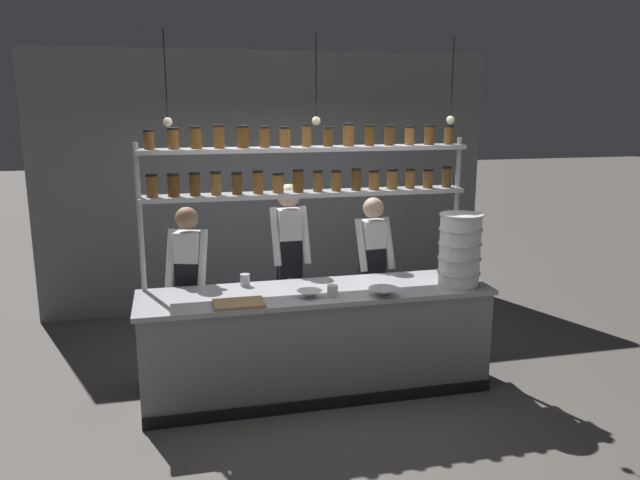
{
  "coord_description": "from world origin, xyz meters",
  "views": [
    {
      "loc": [
        -1.17,
        -4.96,
        2.49
      ],
      "look_at": [
        0.08,
        0.2,
        1.31
      ],
      "focal_mm": 35.0,
      "sensor_mm": 36.0,
      "label": 1
    }
  ],
  "objects_px": {
    "cutting_board": "(239,303)",
    "prep_bowl_near_left": "(310,294)",
    "spice_shelf_unit": "(306,174)",
    "chef_right": "(372,266)",
    "serving_cup_by_board": "(245,280)",
    "container_stack": "(460,250)",
    "serving_cup_front": "(333,291)",
    "chef_center": "(289,258)",
    "chef_left": "(189,282)",
    "prep_bowl_center_front": "(384,292)"
  },
  "relations": [
    {
      "from": "cutting_board",
      "to": "serving_cup_front",
      "type": "xyz_separation_m",
      "value": [
        0.77,
        0.02,
        0.04
      ]
    },
    {
      "from": "chef_left",
      "to": "serving_cup_by_board",
      "type": "distance_m",
      "value": 0.55
    },
    {
      "from": "chef_left",
      "to": "cutting_board",
      "type": "distance_m",
      "value": 0.86
    },
    {
      "from": "chef_left",
      "to": "chef_right",
      "type": "distance_m",
      "value": 1.78
    },
    {
      "from": "chef_left",
      "to": "prep_bowl_center_front",
      "type": "bearing_deg",
      "value": -10.63
    },
    {
      "from": "prep_bowl_near_left",
      "to": "cutting_board",
      "type": "bearing_deg",
      "value": -173.71
    },
    {
      "from": "chef_right",
      "to": "prep_bowl_center_front",
      "type": "xyz_separation_m",
      "value": [
        -0.23,
        -0.99,
        0.05
      ]
    },
    {
      "from": "container_stack",
      "to": "serving_cup_front",
      "type": "height_order",
      "value": "container_stack"
    },
    {
      "from": "chef_left",
      "to": "serving_cup_front",
      "type": "bearing_deg",
      "value": -16.21
    },
    {
      "from": "chef_right",
      "to": "prep_bowl_near_left",
      "type": "height_order",
      "value": "chef_right"
    },
    {
      "from": "spice_shelf_unit",
      "to": "cutting_board",
      "type": "distance_m",
      "value": 1.29
    },
    {
      "from": "cutting_board",
      "to": "chef_left",
      "type": "bearing_deg",
      "value": 114.34
    },
    {
      "from": "cutting_board",
      "to": "container_stack",
      "type": "bearing_deg",
      "value": 2.43
    },
    {
      "from": "prep_bowl_center_front",
      "to": "cutting_board",
      "type": "bearing_deg",
      "value": 177.36
    },
    {
      "from": "chef_center",
      "to": "cutting_board",
      "type": "xyz_separation_m",
      "value": [
        -0.61,
        -1.04,
        -0.07
      ]
    },
    {
      "from": "spice_shelf_unit",
      "to": "chef_right",
      "type": "height_order",
      "value": "spice_shelf_unit"
    },
    {
      "from": "spice_shelf_unit",
      "to": "prep_bowl_near_left",
      "type": "xyz_separation_m",
      "value": [
        -0.08,
        -0.5,
        -0.93
      ]
    },
    {
      "from": "cutting_board",
      "to": "serving_cup_by_board",
      "type": "bearing_deg",
      "value": 77.62
    },
    {
      "from": "chef_center",
      "to": "container_stack",
      "type": "relative_size",
      "value": 2.72
    },
    {
      "from": "spice_shelf_unit",
      "to": "chef_left",
      "type": "relative_size",
      "value": 1.82
    },
    {
      "from": "chef_left",
      "to": "container_stack",
      "type": "distance_m",
      "value": 2.41
    },
    {
      "from": "container_stack",
      "to": "serving_cup_by_board",
      "type": "height_order",
      "value": "container_stack"
    },
    {
      "from": "spice_shelf_unit",
      "to": "serving_cup_front",
      "type": "bearing_deg",
      "value": -79.52
    },
    {
      "from": "prep_bowl_center_front",
      "to": "serving_cup_front",
      "type": "height_order",
      "value": "serving_cup_front"
    },
    {
      "from": "chef_center",
      "to": "prep_bowl_center_front",
      "type": "xyz_separation_m",
      "value": [
        0.58,
        -1.1,
        -0.05
      ]
    },
    {
      "from": "chef_center",
      "to": "prep_bowl_center_front",
      "type": "relative_size",
      "value": 6.87
    },
    {
      "from": "container_stack",
      "to": "cutting_board",
      "type": "bearing_deg",
      "value": -177.57
    },
    {
      "from": "chef_right",
      "to": "serving_cup_by_board",
      "type": "height_order",
      "value": "chef_right"
    },
    {
      "from": "spice_shelf_unit",
      "to": "prep_bowl_near_left",
      "type": "distance_m",
      "value": 1.06
    },
    {
      "from": "chef_center",
      "to": "prep_bowl_near_left",
      "type": "relative_size",
      "value": 8.4
    },
    {
      "from": "prep_bowl_near_left",
      "to": "prep_bowl_center_front",
      "type": "relative_size",
      "value": 0.82
    },
    {
      "from": "spice_shelf_unit",
      "to": "chef_right",
      "type": "relative_size",
      "value": 1.82
    },
    {
      "from": "chef_center",
      "to": "serving_cup_front",
      "type": "xyz_separation_m",
      "value": [
        0.16,
        -1.02,
        -0.04
      ]
    },
    {
      "from": "chef_right",
      "to": "prep_bowl_center_front",
      "type": "height_order",
      "value": "chef_right"
    },
    {
      "from": "chef_left",
      "to": "serving_cup_by_board",
      "type": "relative_size",
      "value": 15.12
    },
    {
      "from": "chef_right",
      "to": "container_stack",
      "type": "height_order",
      "value": "chef_right"
    },
    {
      "from": "prep_bowl_near_left",
      "to": "serving_cup_by_board",
      "type": "height_order",
      "value": "serving_cup_by_board"
    },
    {
      "from": "prep_bowl_center_front",
      "to": "chef_left",
      "type": "bearing_deg",
      "value": 151.4
    },
    {
      "from": "prep_bowl_center_front",
      "to": "serving_cup_by_board",
      "type": "height_order",
      "value": "serving_cup_by_board"
    },
    {
      "from": "chef_right",
      "to": "container_stack",
      "type": "bearing_deg",
      "value": -64.66
    },
    {
      "from": "prep_bowl_near_left",
      "to": "prep_bowl_center_front",
      "type": "distance_m",
      "value": 0.61
    },
    {
      "from": "chef_right",
      "to": "serving_cup_front",
      "type": "height_order",
      "value": "chef_right"
    },
    {
      "from": "serving_cup_front",
      "to": "serving_cup_by_board",
      "type": "bearing_deg",
      "value": 143.27
    },
    {
      "from": "chef_right",
      "to": "prep_bowl_near_left",
      "type": "relative_size",
      "value": 7.71
    },
    {
      "from": "chef_left",
      "to": "chef_right",
      "type": "height_order",
      "value": "chef_left"
    },
    {
      "from": "spice_shelf_unit",
      "to": "serving_cup_by_board",
      "type": "height_order",
      "value": "spice_shelf_unit"
    },
    {
      "from": "prep_bowl_center_front",
      "to": "spice_shelf_unit",
      "type": "bearing_deg",
      "value": 129.68
    },
    {
      "from": "cutting_board",
      "to": "serving_cup_front",
      "type": "distance_m",
      "value": 0.77
    },
    {
      "from": "cutting_board",
      "to": "prep_bowl_near_left",
      "type": "xyz_separation_m",
      "value": [
        0.59,
        0.06,
        0.02
      ]
    },
    {
      "from": "serving_cup_front",
      "to": "serving_cup_by_board",
      "type": "height_order",
      "value": "serving_cup_by_board"
    }
  ]
}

